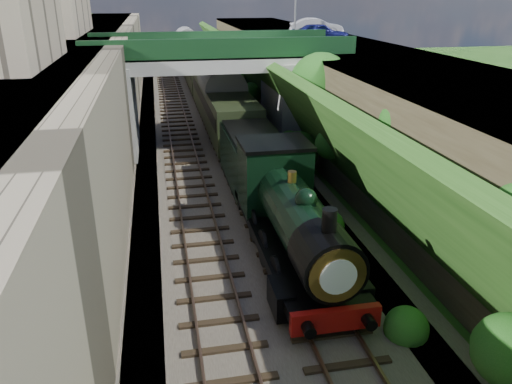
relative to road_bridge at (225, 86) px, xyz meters
name	(u,v)px	position (x,y,z in m)	size (l,w,h in m)	color
trackbed	(220,165)	(-0.94, -4.00, -3.98)	(10.00, 90.00, 0.20)	#473F38
retaining_wall	(120,113)	(-6.44, -4.00, -0.58)	(1.00, 90.00, 7.00)	#756B56
street_plateau_left	(53,115)	(-9.94, -4.00, -0.58)	(6.00, 90.00, 7.00)	#262628
street_plateau_right	(373,108)	(8.56, -4.00, -0.95)	(8.00, 90.00, 6.25)	#262628
embankment_slope	(318,129)	(4.10, -6.99, -1.26)	(4.13, 90.00, 6.36)	#1E4714
track_left	(186,164)	(-2.94, -4.00, -3.83)	(2.50, 90.00, 0.20)	black
track_right	(240,161)	(0.26, -4.00, -3.83)	(2.50, 90.00, 0.20)	black
road_bridge	(225,86)	(0.00, 0.00, 0.00)	(16.00, 6.40, 7.25)	gray
tree	(321,87)	(4.97, -4.61, 0.57)	(3.60, 3.80, 6.60)	black
car_blue	(320,33)	(7.45, 3.52, 2.88)	(1.66, 4.13, 1.41)	navy
car_silver	(316,27)	(9.06, 9.59, 2.89)	(1.52, 4.37, 1.44)	#B3B3B8
locomotive	(292,219)	(0.26, -15.96, -2.18)	(3.10, 10.22, 3.83)	black
tender	(254,163)	(0.26, -8.60, -2.46)	(2.70, 6.00, 3.05)	black
coach_front	(221,104)	(0.26, 4.00, -2.03)	(2.90, 18.00, 3.70)	black
coach_middle	(199,68)	(0.26, 22.80, -2.03)	(2.90, 18.00, 3.70)	black
coach_rear	(187,50)	(0.26, 41.60, -2.03)	(2.90, 18.00, 3.70)	black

